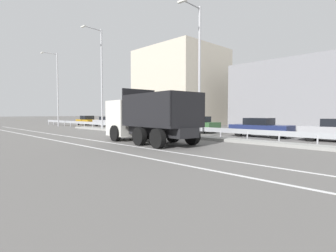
{
  "coord_description": "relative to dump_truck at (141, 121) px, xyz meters",
  "views": [
    {
      "loc": [
        14.85,
        -12.56,
        1.81
      ],
      "look_at": [
        1.9,
        -0.01,
        0.94
      ],
      "focal_mm": 28.0,
      "sensor_mm": 36.0,
      "label": 1
    }
  ],
  "objects": [
    {
      "name": "parked_car_3",
      "position": [
        -8.11,
        8.47,
        -0.67
      ],
      "size": [
        4.41,
        2.13,
        1.29
      ],
      "rotation": [
        0.0,
        0.0,
        1.62
      ],
      "color": "navy",
      "rests_on": "ground_plane"
    },
    {
      "name": "background_building_0",
      "position": [
        -16.0,
        20.86,
        4.68
      ],
      "size": [
        12.15,
        11.14,
        12.03
      ],
      "primitive_type": "cube",
      "color": "beige",
      "rests_on": "ground_plane"
    },
    {
      "name": "street_lamp_2",
      "position": [
        1.27,
        4.2,
        3.86
      ],
      "size": [
        0.71,
        2.16,
        9.43
      ],
      "color": "#ADADB2",
      "rests_on": "ground_plane"
    },
    {
      "name": "parked_car_5",
      "position": [
        3.81,
        8.64,
        -0.6
      ],
      "size": [
        4.58,
        1.98,
        1.47
      ],
      "rotation": [
        0.0,
        0.0,
        -1.55
      ],
      "color": "navy",
      "rests_on": "ground_plane"
    },
    {
      "name": "median_island",
      "position": [
        -1.53,
        4.19,
        -1.24
      ],
      "size": [
        32.29,
        1.1,
        0.18
      ],
      "primitive_type": "cube",
      "color": "gray",
      "rests_on": "ground_plane"
    },
    {
      "name": "median_road_sign",
      "position": [
        -1.3,
        4.19,
        0.09
      ],
      "size": [
        0.86,
        0.16,
        2.6
      ],
      "color": "white",
      "rests_on": "ground_plane"
    },
    {
      "name": "dump_truck",
      "position": [
        0.0,
        0.0,
        0.0
      ],
      "size": [
        7.24,
        3.26,
        3.38
      ],
      "rotation": [
        0.0,
        0.0,
        1.49
      ],
      "color": "silver",
      "rests_on": "ground_plane"
    },
    {
      "name": "lane_strip_0",
      "position": [
        1.01,
        -1.88,
        -1.33
      ],
      "size": [
        58.71,
        0.16,
        0.01
      ],
      "primitive_type": "cube",
      "color": "silver",
      "rests_on": "ground_plane"
    },
    {
      "name": "street_lamp_0",
      "position": [
        -23.83,
        3.86,
        4.25
      ],
      "size": [
        0.71,
        2.16,
        10.18
      ],
      "color": "#ADADB2",
      "rests_on": "ground_plane"
    },
    {
      "name": "parked_car_6",
      "position": [
        8.83,
        8.89,
        -0.59
      ],
      "size": [
        4.23,
        2.24,
        1.48
      ],
      "rotation": [
        0.0,
        0.0,
        1.64
      ],
      "color": "#A3A3A8",
      "rests_on": "ground_plane"
    },
    {
      "name": "parked_car_4",
      "position": [
        -2.49,
        8.81,
        -0.57
      ],
      "size": [
        3.97,
        2.03,
        1.53
      ],
      "rotation": [
        0.0,
        0.0,
        1.59
      ],
      "color": "#335B33",
      "rests_on": "ground_plane"
    },
    {
      "name": "parked_car_2",
      "position": [
        -13.79,
        9.01,
        -0.55
      ],
      "size": [
        4.27,
        2.19,
        1.58
      ],
      "rotation": [
        0.0,
        0.0,
        1.62
      ],
      "color": "#B27A14",
      "rests_on": "ground_plane"
    },
    {
      "name": "median_guardrail",
      "position": [
        -1.53,
        5.09,
        -0.76
      ],
      "size": [
        58.71,
        0.09,
        0.78
      ],
      "color": "#9EA0A5",
      "rests_on": "ground_plane"
    },
    {
      "name": "lane_strip_1",
      "position": [
        1.01,
        -3.76,
        -1.33
      ],
      "size": [
        58.71,
        0.16,
        0.01
      ],
      "primitive_type": "cube",
      "color": "silver",
      "rests_on": "ground_plane"
    },
    {
      "name": "background_building_1",
      "position": [
        1.44,
        23.84,
        2.72
      ],
      "size": [
        15.24,
        8.65,
        8.11
      ],
      "primitive_type": "cube",
      "color": "gray",
      "rests_on": "ground_plane"
    },
    {
      "name": "street_lamp_1",
      "position": [
        -12.07,
        4.01,
        4.59
      ],
      "size": [
        0.72,
        2.34,
        10.81
      ],
      "color": "#ADADB2",
      "rests_on": "ground_plane"
    },
    {
      "name": "parked_car_1",
      "position": [
        -18.93,
        8.9,
        -0.63
      ],
      "size": [
        4.76,
        2.11,
        1.37
      ],
      "rotation": [
        0.0,
        0.0,
        1.64
      ],
      "color": "#A3A3A8",
      "rests_on": "ground_plane"
    },
    {
      "name": "ground_plane",
      "position": [
        -1.53,
        2.07,
        -1.33
      ],
      "size": [
        320.0,
        320.0,
        0.0
      ],
      "primitive_type": "plane",
      "color": "#605E5B"
    },
    {
      "name": "parked_car_0",
      "position": [
        -24.79,
        8.8,
        -0.61
      ],
      "size": [
        3.95,
        1.92,
        1.47
      ],
      "rotation": [
        0.0,
        0.0,
        1.58
      ],
      "color": "#B27A14",
      "rests_on": "ground_plane"
    }
  ]
}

